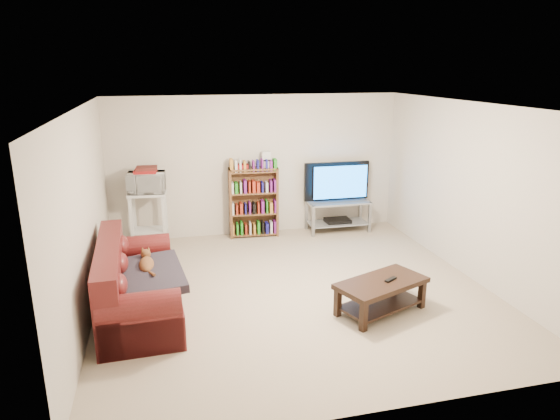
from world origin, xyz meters
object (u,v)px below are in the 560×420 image
object	(u,v)px
bookshelf	(254,201)
coffee_table	(381,290)
sofa	(133,289)
tv_stand	(338,211)

from	to	relation	value
bookshelf	coffee_table	bearing A→B (deg)	-69.27
sofa	coffee_table	xyz separation A→B (m)	(2.88, -0.67, -0.03)
sofa	bookshelf	world-z (taller)	bookshelf
sofa	bookshelf	xyz separation A→B (m)	(1.93, 2.45, 0.31)
tv_stand	bookshelf	world-z (taller)	bookshelf
tv_stand	bookshelf	distance (m)	1.53
sofa	coffee_table	distance (m)	2.96
sofa	coffee_table	bearing A→B (deg)	-15.14
coffee_table	bookshelf	world-z (taller)	bookshelf
bookshelf	sofa	bearing A→B (deg)	-124.49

